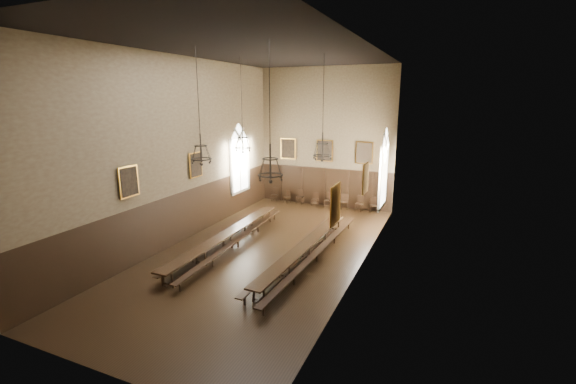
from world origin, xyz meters
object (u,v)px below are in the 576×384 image
Objects in this scene: chair_0 at (275,197)px; chandelier_back_left at (243,142)px; chair_3 at (315,202)px; chandelier_front_left at (201,152)px; chair_6 at (359,206)px; chair_1 at (287,199)px; chandelier_front_right at (270,167)px; chair_2 at (300,199)px; chandelier_back_right at (322,149)px; table_left at (228,240)px; bench_right_outer at (317,255)px; bench_left_outer at (217,240)px; bench_left_inner at (238,242)px; chair_5 at (344,204)px; bench_right_inner at (296,250)px; chair_4 at (328,203)px; table_right at (305,252)px; chair_7 at (373,208)px.

chair_0 is 0.20× the size of chandelier_back_left.
chandelier_front_left reaches higher than chair_3.
chair_1 is at bearing -173.32° from chair_6.
chandelier_front_right is (2.15, -11.22, 4.33)m from chair_3.
chandelier_back_right is at bearing -62.05° from chair_2.
chair_1 is 0.19× the size of chandelier_front_left.
table_left reaches higher than bench_right_outer.
table_left is 8.66m from chair_1.
table_left is 1.05× the size of bench_left_outer.
chandelier_back_right is at bearing -34.06° from chair_1.
bench_left_inner is at bearing -79.72° from chair_0.
chair_2 is 1.02× the size of chair_5.
chair_6 is at bearing -21.45° from chair_5.
chair_2 reaches higher than chair_5.
chair_6 is at bearing 62.95° from table_left.
bench_right_inner is 0.97× the size of bench_right_outer.
chair_2 is 2.07m from chair_4.
chair_4 is 1.07m from chair_5.
chair_4 reaches higher than chair_3.
bench_right_outer is 2.16× the size of chandelier_front_right.
bench_left_outer is at bearing -175.56° from bench_right_inner.
chandelier_back_left is (-4.29, 2.15, 4.49)m from table_right.
chair_0 is (-1.60, 8.77, -0.09)m from table_left.
chandelier_back_left reaches higher than bench_right_outer.
chandelier_back_right is at bearing 86.94° from chandelier_front_right.
chandelier_front_right is (5.15, -11.26, 4.31)m from chair_0.
chair_4 is (-1.60, 8.52, -0.06)m from table_right.
chair_5 is (3.41, 8.73, -0.08)m from table_left.
chandelier_front_left is at bearing -84.25° from chair_0.
chair_5 reaches higher than bench_right_outer.
chair_4 reaches higher than chair_7.
chair_2 is (-4.22, 8.64, 0.00)m from bench_right_outer.
chair_6 reaches higher than bench_right_inner.
chandelier_back_left reaches higher than chair_0.
bench_right_outer is 2.31× the size of chandelier_front_left.
chandelier_back_left is (0.26, 2.30, 4.59)m from bench_left_outer.
table_right is 2.04× the size of chandelier_back_left.
chair_7 reaches higher than chair_0.
table_right is at bearing -86.49° from chair_6.
chair_0 is 5.01m from chair_5.
bench_left_inner is 11.68× the size of chair_1.
chair_2 reaches higher than bench_right_inner.
table_left is 4.88m from chandelier_front_left.
chandelier_back_left reaches higher than bench_left_outer.
chandelier_front_right is (1.20, -11.16, 4.28)m from chair_4.
chandelier_back_right is (2.43, -6.08, 4.38)m from chair_3.
chair_7 reaches higher than bench_right_inner.
chair_5 is 0.20× the size of chandelier_front_right.
table_right is at bearing -26.63° from chandelier_back_left.
chandelier_back_left reaches higher than chair_7.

